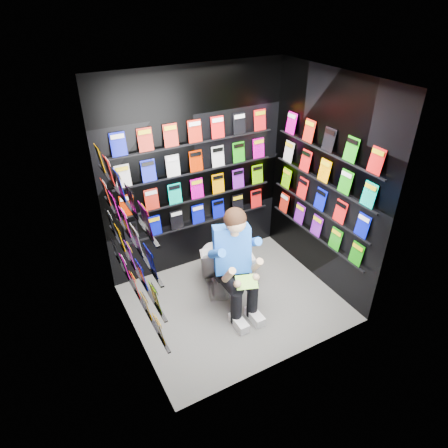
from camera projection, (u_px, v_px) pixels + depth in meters
floor at (234, 302)px, 4.87m from camera, size 2.40×2.40×0.00m
ceiling at (239, 81)px, 3.51m from camera, size 2.40×2.40×0.00m
wall_back at (195, 175)px, 4.93m from camera, size 2.40×0.04×2.60m
wall_front at (295, 259)px, 3.44m from camera, size 2.40×0.04×2.60m
wall_left at (124, 240)px, 3.70m from camera, size 0.04×2.00×2.60m
wall_right at (324, 185)px, 4.68m from camera, size 0.04×2.00×2.60m
comics_back at (197, 175)px, 4.91m from camera, size 2.10×0.06×1.37m
comics_left at (128, 239)px, 3.70m from camera, size 0.06×1.70×1.37m
comics_right at (322, 185)px, 4.67m from camera, size 0.06×1.70×1.37m
toilet at (215, 262)px, 4.95m from camera, size 0.65×0.85×0.73m
longbox at (240, 264)px, 5.25m from camera, size 0.35×0.49×0.33m
longbox_lid at (241, 252)px, 5.16m from camera, size 0.37×0.52×0.03m
reader at (231, 249)px, 4.44m from camera, size 0.79×0.95×1.49m
held_comic at (247, 282)px, 4.29m from camera, size 0.27×0.21×0.10m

